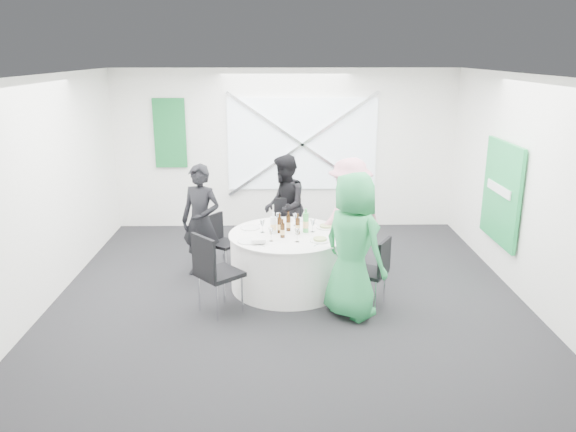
{
  "coord_description": "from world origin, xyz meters",
  "views": [
    {
      "loc": [
        -0.13,
        -6.82,
        3.07
      ],
      "look_at": [
        0.0,
        0.2,
        1.0
      ],
      "focal_mm": 35.0,
      "sensor_mm": 36.0,
      "label": 1
    }
  ],
  "objects_px": {
    "chair_back": "(287,225)",
    "clear_water_bottle": "(273,225)",
    "chair_back_left": "(220,238)",
    "person_man_back_left": "(201,221)",
    "person_woman_pink": "(349,217)",
    "banquet_table": "(288,260)",
    "green_water_bottle": "(306,223)",
    "chair_back_right": "(352,233)",
    "person_woman_green": "(353,246)",
    "chair_front_left": "(213,268)",
    "chair_front_right": "(375,267)",
    "person_man_back": "(284,207)"
  },
  "relations": [
    {
      "from": "chair_front_right",
      "to": "chair_front_left",
      "type": "relative_size",
      "value": 0.87
    },
    {
      "from": "chair_back_left",
      "to": "chair_front_left",
      "type": "xyz_separation_m",
      "value": [
        0.07,
        -1.49,
        0.13
      ]
    },
    {
      "from": "chair_front_left",
      "to": "chair_front_right",
      "type": "bearing_deg",
      "value": -125.7
    },
    {
      "from": "chair_back_right",
      "to": "person_man_back",
      "type": "bearing_deg",
      "value": -154.27
    },
    {
      "from": "chair_back_right",
      "to": "person_man_back_left",
      "type": "relative_size",
      "value": 0.58
    },
    {
      "from": "chair_back",
      "to": "chair_back_right",
      "type": "bearing_deg",
      "value": -19.93
    },
    {
      "from": "chair_back_left",
      "to": "person_man_back_left",
      "type": "xyz_separation_m",
      "value": [
        -0.23,
        -0.23,
        0.32
      ]
    },
    {
      "from": "chair_back_left",
      "to": "banquet_table",
      "type": "bearing_deg",
      "value": -90.0
    },
    {
      "from": "green_water_bottle",
      "to": "person_woman_green",
      "type": "bearing_deg",
      "value": -60.39
    },
    {
      "from": "chair_back",
      "to": "person_man_back_left",
      "type": "distance_m",
      "value": 1.37
    },
    {
      "from": "banquet_table",
      "to": "person_woman_pink",
      "type": "relative_size",
      "value": 0.93
    },
    {
      "from": "person_woman_green",
      "to": "clear_water_bottle",
      "type": "height_order",
      "value": "person_woman_green"
    },
    {
      "from": "chair_front_right",
      "to": "chair_back",
      "type": "bearing_deg",
      "value": -117.89
    },
    {
      "from": "person_man_back_left",
      "to": "person_woman_pink",
      "type": "distance_m",
      "value": 2.07
    },
    {
      "from": "person_woman_pink",
      "to": "clear_water_bottle",
      "type": "relative_size",
      "value": 5.82
    },
    {
      "from": "chair_front_right",
      "to": "green_water_bottle",
      "type": "distance_m",
      "value": 1.12
    },
    {
      "from": "chair_back",
      "to": "chair_back_left",
      "type": "height_order",
      "value": "chair_back"
    },
    {
      "from": "chair_back",
      "to": "chair_back_left",
      "type": "xyz_separation_m",
      "value": [
        -0.98,
        -0.35,
        -0.08
      ]
    },
    {
      "from": "banquet_table",
      "to": "chair_back_left",
      "type": "distance_m",
      "value": 1.2
    },
    {
      "from": "person_man_back",
      "to": "chair_front_left",
      "type": "bearing_deg",
      "value": -25.02
    },
    {
      "from": "chair_back_left",
      "to": "person_woman_green",
      "type": "xyz_separation_m",
      "value": [
        1.72,
        -1.53,
        0.41
      ]
    },
    {
      "from": "chair_back_left",
      "to": "person_woman_pink",
      "type": "bearing_deg",
      "value": -60.56
    },
    {
      "from": "chair_front_left",
      "to": "person_woman_pink",
      "type": "bearing_deg",
      "value": -95.26
    },
    {
      "from": "chair_back",
      "to": "clear_water_bottle",
      "type": "distance_m",
      "value": 1.1
    },
    {
      "from": "chair_back_left",
      "to": "green_water_bottle",
      "type": "height_order",
      "value": "green_water_bottle"
    },
    {
      "from": "banquet_table",
      "to": "person_woman_pink",
      "type": "distance_m",
      "value": 1.1
    },
    {
      "from": "chair_front_right",
      "to": "green_water_bottle",
      "type": "xyz_separation_m",
      "value": [
        -0.83,
        0.66,
        0.37
      ]
    },
    {
      "from": "chair_front_right",
      "to": "chair_front_left",
      "type": "height_order",
      "value": "chair_front_left"
    },
    {
      "from": "banquet_table",
      "to": "chair_front_right",
      "type": "distance_m",
      "value": 1.23
    },
    {
      "from": "chair_back",
      "to": "person_woman_green",
      "type": "xyz_separation_m",
      "value": [
        0.73,
        -1.88,
        0.33
      ]
    },
    {
      "from": "person_woman_pink",
      "to": "person_woman_green",
      "type": "relative_size",
      "value": 0.95
    },
    {
      "from": "chair_back",
      "to": "clear_water_bottle",
      "type": "height_order",
      "value": "clear_water_bottle"
    },
    {
      "from": "chair_front_left",
      "to": "person_man_back",
      "type": "relative_size",
      "value": 0.64
    },
    {
      "from": "chair_back",
      "to": "person_man_back",
      "type": "distance_m",
      "value": 0.3
    },
    {
      "from": "banquet_table",
      "to": "green_water_bottle",
      "type": "height_order",
      "value": "green_water_bottle"
    },
    {
      "from": "chair_back_left",
      "to": "person_man_back",
      "type": "bearing_deg",
      "value": -25.76
    },
    {
      "from": "chair_back_right",
      "to": "person_woman_pink",
      "type": "bearing_deg",
      "value": -56.53
    },
    {
      "from": "banquet_table",
      "to": "chair_back_left",
      "type": "height_order",
      "value": "chair_back_left"
    },
    {
      "from": "chair_back",
      "to": "person_man_back_left",
      "type": "bearing_deg",
      "value": -154.02
    },
    {
      "from": "banquet_table",
      "to": "green_water_bottle",
      "type": "bearing_deg",
      "value": 13.52
    },
    {
      "from": "chair_back",
      "to": "person_man_back",
      "type": "height_order",
      "value": "person_man_back"
    },
    {
      "from": "clear_water_bottle",
      "to": "person_man_back",
      "type": "bearing_deg",
      "value": 82.41
    },
    {
      "from": "person_woman_pink",
      "to": "clear_water_bottle",
      "type": "xyz_separation_m",
      "value": [
        -1.06,
        -0.49,
        0.04
      ]
    },
    {
      "from": "banquet_table",
      "to": "chair_back",
      "type": "relative_size",
      "value": 1.66
    },
    {
      "from": "chair_back",
      "to": "person_woman_pink",
      "type": "relative_size",
      "value": 0.56
    },
    {
      "from": "chair_back_right",
      "to": "chair_front_right",
      "type": "height_order",
      "value": "chair_back_right"
    },
    {
      "from": "chair_back_left",
      "to": "chair_back_right",
      "type": "xyz_separation_m",
      "value": [
        1.91,
        0.0,
        0.06
      ]
    },
    {
      "from": "person_woman_pink",
      "to": "person_man_back_left",
      "type": "bearing_deg",
      "value": -28.93
    },
    {
      "from": "clear_water_bottle",
      "to": "person_woman_green",
      "type": "bearing_deg",
      "value": -42.14
    },
    {
      "from": "chair_front_right",
      "to": "person_woman_green",
      "type": "xyz_separation_m",
      "value": [
        -0.32,
        -0.24,
        0.36
      ]
    }
  ]
}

